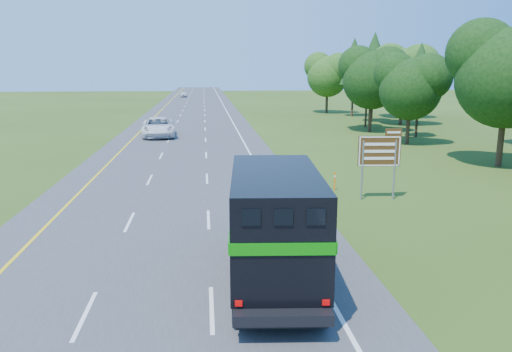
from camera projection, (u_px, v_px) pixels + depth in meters
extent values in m
plane|color=#2C4412|center=(141.00, 351.00, 12.67)|extent=(300.00, 300.00, 0.00)
cube|color=#38383A|center=(190.00, 127.00, 61.27)|extent=(15.00, 260.00, 0.04)
cube|color=yellow|center=(145.00, 127.00, 60.71)|extent=(0.15, 260.00, 0.01)
cube|color=white|center=(235.00, 126.00, 61.83)|extent=(0.15, 260.00, 0.01)
cylinder|color=black|center=(241.00, 230.00, 20.18)|extent=(0.47, 1.21, 1.19)
cylinder|color=black|center=(297.00, 229.00, 20.23)|extent=(0.47, 1.21, 1.19)
cylinder|color=black|center=(240.00, 284.00, 15.11)|extent=(0.47, 1.21, 1.19)
cylinder|color=black|center=(314.00, 283.00, 15.17)|extent=(0.47, 1.21, 1.19)
cylinder|color=black|center=(239.00, 303.00, 13.85)|extent=(0.47, 1.21, 1.19)
cylinder|color=black|center=(320.00, 303.00, 13.90)|extent=(0.47, 1.21, 1.19)
cube|color=black|center=(274.00, 258.00, 16.80)|extent=(3.28, 8.82, 0.30)
cube|color=black|center=(269.00, 199.00, 19.82)|extent=(2.79, 2.15, 2.05)
cube|color=black|center=(268.00, 180.00, 20.68)|extent=(2.37, 0.26, 0.65)
cube|color=black|center=(275.00, 218.00, 15.72)|extent=(3.20, 6.46, 2.97)
cube|color=#077A06|center=(283.00, 249.00, 12.60)|extent=(2.69, 0.26, 0.32)
cube|color=#077A06|center=(232.00, 214.00, 15.65)|extent=(0.55, 6.25, 0.32)
cube|color=#077A06|center=(319.00, 213.00, 15.72)|extent=(0.55, 6.25, 0.32)
cube|color=black|center=(251.00, 217.00, 12.40)|extent=(0.49, 0.08, 0.43)
cube|color=black|center=(283.00, 217.00, 12.42)|extent=(0.49, 0.08, 0.43)
cube|color=black|center=(316.00, 217.00, 12.44)|extent=(0.49, 0.08, 0.43)
cube|color=black|center=(282.00, 326.00, 13.19)|extent=(2.49, 0.33, 0.11)
cube|color=#B20505|center=(239.00, 303.00, 12.89)|extent=(0.20, 0.06, 0.15)
cube|color=#B20505|center=(326.00, 303.00, 12.94)|extent=(0.20, 0.06, 0.15)
imported|color=white|center=(158.00, 127.00, 52.02)|extent=(3.87, 7.37, 1.98)
imported|color=silver|center=(183.00, 94.00, 123.04)|extent=(1.95, 4.17, 1.38)
cylinder|color=gray|center=(362.00, 170.00, 26.90)|extent=(0.11, 0.11, 3.29)
cylinder|color=gray|center=(394.00, 170.00, 26.94)|extent=(0.11, 0.11, 3.29)
cube|color=#48290F|center=(379.00, 151.00, 26.70)|extent=(2.30, 0.25, 1.64)
cube|color=#48290F|center=(394.00, 132.00, 26.50)|extent=(0.88, 0.14, 0.39)
cube|color=white|center=(380.00, 151.00, 26.67)|extent=(2.18, 0.19, 1.58)
cube|color=orange|center=(335.00, 181.00, 29.24)|extent=(0.08, 0.04, 1.10)
cube|color=white|center=(335.00, 176.00, 29.17)|extent=(0.09, 0.05, 0.12)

